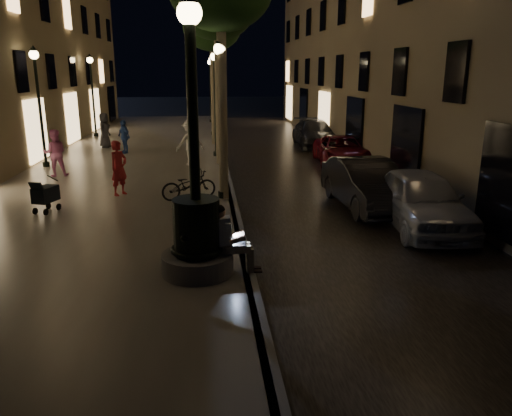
{
  "coord_description": "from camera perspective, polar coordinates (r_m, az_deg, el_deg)",
  "views": [
    {
      "loc": [
        -0.78,
        -7.2,
        4.04
      ],
      "look_at": [
        0.25,
        3.0,
        1.21
      ],
      "focal_mm": 35.0,
      "sensor_mm": 36.0,
      "label": 1
    }
  ],
  "objects": [
    {
      "name": "lamp_curb_b",
      "position": [
        23.22,
        -4.71,
        13.38
      ],
      "size": [
        0.36,
        0.36,
        4.81
      ],
      "color": "black",
      "rests_on": "promenade"
    },
    {
      "name": "curb_strip",
      "position": [
        22.56,
        -3.72,
        5.33
      ],
      "size": [
        0.25,
        45.0,
        0.2
      ],
      "primitive_type": "cube",
      "color": "#59595B",
      "rests_on": "ground"
    },
    {
      "name": "car_second",
      "position": [
        15.38,
        12.49,
        2.66
      ],
      "size": [
        1.79,
        4.56,
        1.48
      ],
      "primitive_type": "imported",
      "rotation": [
        0.0,
        0.0,
        0.05
      ],
      "color": "black",
      "rests_on": "ground"
    },
    {
      "name": "lamp_curb_d",
      "position": [
        39.21,
        -5.23,
        14.18
      ],
      "size": [
        0.36,
        0.36,
        4.81
      ],
      "color": "black",
      "rests_on": "promenade"
    },
    {
      "name": "lamp_left_b",
      "position": [
        22.23,
        -23.65,
        12.09
      ],
      "size": [
        0.36,
        0.36,
        4.81
      ],
      "color": "black",
      "rests_on": "promenade"
    },
    {
      "name": "pedestrian_blue",
      "position": [
        24.96,
        -14.86,
        7.9
      ],
      "size": [
        0.89,
        0.97,
        1.59
      ],
      "primitive_type": "imported",
      "rotation": [
        0.0,
        0.0,
        5.39
      ],
      "color": "navy",
      "rests_on": "promenade"
    },
    {
      "name": "pedestrian_pink",
      "position": [
        20.17,
        -21.99,
        5.85
      ],
      "size": [
        0.97,
        0.82,
        1.75
      ],
      "primitive_type": "imported",
      "rotation": [
        0.0,
        0.0,
        3.35
      ],
      "color": "pink",
      "rests_on": "promenade"
    },
    {
      "name": "fountain_lamppost",
      "position": [
        9.63,
        -6.83,
        -1.78
      ],
      "size": [
        1.4,
        1.4,
        5.21
      ],
      "color": "#59595B",
      "rests_on": "promenade"
    },
    {
      "name": "car_third",
      "position": [
        22.59,
        9.71,
        6.51
      ],
      "size": [
        2.48,
        4.68,
        1.25
      ],
      "primitive_type": "imported",
      "rotation": [
        0.0,
        0.0,
        -0.09
      ],
      "color": "maroon",
      "rests_on": "ground"
    },
    {
      "name": "promenade",
      "position": [
        22.78,
        -13.86,
        5.01
      ],
      "size": [
        8.0,
        45.0,
        0.2
      ],
      "primitive_type": "cube",
      "color": "#67625B",
      "rests_on": "ground"
    },
    {
      "name": "pedestrian_dark",
      "position": [
        27.1,
        -16.94,
        8.51
      ],
      "size": [
        0.72,
        0.96,
        1.78
      ],
      "primitive_type": "imported",
      "rotation": [
        0.0,
        0.0,
        1.38
      ],
      "color": "#302F34",
      "rests_on": "promenade"
    },
    {
      "name": "car_rear",
      "position": [
        27.94,
        6.7,
        8.47
      ],
      "size": [
        2.14,
        4.95,
        1.42
      ],
      "primitive_type": "imported",
      "rotation": [
        0.0,
        0.0,
        -0.03
      ],
      "color": "#2B2B30",
      "rests_on": "ground"
    },
    {
      "name": "pedestrian_white",
      "position": [
        21.19,
        -7.53,
        7.44
      ],
      "size": [
        1.38,
        1.04,
        1.89
      ],
      "primitive_type": "imported",
      "rotation": [
        0.0,
        0.0,
        3.45
      ],
      "color": "silver",
      "rests_on": "promenade"
    },
    {
      "name": "car_front",
      "position": [
        13.81,
        18.32,
        0.9
      ],
      "size": [
        2.14,
        4.61,
        1.53
      ],
      "primitive_type": "imported",
      "rotation": [
        0.0,
        0.0,
        -0.08
      ],
      "color": "#AFB2B7",
      "rests_on": "ground"
    },
    {
      "name": "seated_man_laptop",
      "position": [
        9.72,
        -3.16,
        -3.31
      ],
      "size": [
        1.0,
        0.34,
        1.37
      ],
      "color": "tan",
      "rests_on": "promenade"
    },
    {
      "name": "bicycle",
      "position": [
        15.48,
        -7.69,
        2.62
      ],
      "size": [
        1.81,
        1.11,
        0.9
      ],
      "primitive_type": "imported",
      "rotation": [
        0.0,
        0.0,
        1.9
      ],
      "color": "black",
      "rests_on": "promenade"
    },
    {
      "name": "cobble_lane",
      "position": [
        22.88,
        3.84,
        5.24
      ],
      "size": [
        6.0,
        45.0,
        0.02
      ],
      "primitive_type": "cube",
      "color": "black",
      "rests_on": "ground"
    },
    {
      "name": "lamp_curb_a",
      "position": [
        15.23,
        -4.05,
        12.35
      ],
      "size": [
        0.36,
        0.36,
        4.81
      ],
      "color": "black",
      "rests_on": "promenade"
    },
    {
      "name": "lamp_left_c",
      "position": [
        31.91,
        -18.25,
        13.23
      ],
      "size": [
        0.36,
        0.36,
        4.81
      ],
      "color": "black",
      "rests_on": "promenade"
    },
    {
      "name": "pedestrian_red",
      "position": [
        16.39,
        -15.41,
        4.43
      ],
      "size": [
        0.72,
        0.76,
        1.74
      ],
      "primitive_type": "imported",
      "rotation": [
        0.0,
        0.0,
        0.92
      ],
      "color": "#AC2227",
      "rests_on": "promenade"
    },
    {
      "name": "tree_third",
      "position": [
        27.29,
        -5.05,
        19.77
      ],
      "size": [
        3.0,
        3.0,
        7.2
      ],
      "color": "#6B604C",
      "rests_on": "promenade"
    },
    {
      "name": "lamp_curb_c",
      "position": [
        31.22,
        -5.04,
        13.88
      ],
      "size": [
        0.36,
        0.36,
        4.81
      ],
      "color": "black",
      "rests_on": "promenade"
    },
    {
      "name": "ground",
      "position": [
        22.58,
        -3.71,
        5.08
      ],
      "size": [
        120.0,
        120.0,
        0.0
      ],
      "primitive_type": "plane",
      "color": "black",
      "rests_on": "ground"
    },
    {
      "name": "tree_far",
      "position": [
        33.29,
        -5.09,
        19.48
      ],
      "size": [
        3.0,
        3.0,
        7.5
      ],
      "color": "#6B604C",
      "rests_on": "promenade"
    },
    {
      "name": "stroller",
      "position": [
        15.08,
        -22.95,
        1.44
      ],
      "size": [
        0.65,
        1.01,
        1.03
      ],
      "rotation": [
        0.0,
        0.0,
        -0.36
      ],
      "color": "black",
      "rests_on": "promenade"
    },
    {
      "name": "tree_second",
      "position": [
        21.33,
        -4.5,
        21.55
      ],
      "size": [
        3.0,
        3.0,
        7.4
      ],
      "color": "#6B604C",
      "rests_on": "promenade"
    }
  ]
}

